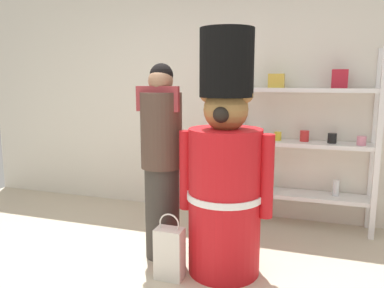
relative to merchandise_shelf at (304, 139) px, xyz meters
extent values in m
cube|color=silver|center=(-0.83, 0.22, 0.39)|extent=(6.40, 0.12, 2.60)
cube|color=white|center=(-0.66, -0.15, -0.02)|extent=(0.05, 0.05, 1.80)
cube|color=white|center=(0.66, -0.15, -0.02)|extent=(0.05, 0.05, 1.80)
cube|color=white|center=(-0.66, 0.15, -0.02)|extent=(0.05, 0.05, 1.80)
cube|color=white|center=(0.66, 0.15, -0.02)|extent=(0.05, 0.05, 1.80)
cube|color=white|center=(0.00, 0.00, -0.59)|extent=(1.32, 0.30, 0.04)
cube|color=white|center=(0.00, 0.00, -0.05)|extent=(1.32, 0.30, 0.04)
cube|color=white|center=(0.00, 0.00, 0.49)|extent=(1.32, 0.30, 0.04)
cylinder|color=navy|center=(-0.53, 0.01, 0.02)|extent=(0.07, 0.07, 0.10)
cylinder|color=yellow|center=(-0.27, 0.02, 0.01)|extent=(0.07, 0.07, 0.09)
cylinder|color=red|center=(0.00, 0.04, 0.02)|extent=(0.09, 0.09, 0.11)
cylinder|color=black|center=(0.26, 0.00, 0.02)|extent=(0.09, 0.09, 0.10)
cylinder|color=pink|center=(0.52, -0.04, 0.01)|extent=(0.09, 0.09, 0.09)
cylinder|color=#596B33|center=(-0.33, -0.02, -0.46)|extent=(0.06, 0.06, 0.22)
cylinder|color=silver|center=(0.33, 0.02, -0.49)|extent=(0.06, 0.06, 0.16)
cube|color=gold|center=(-0.30, 0.00, 0.58)|extent=(0.16, 0.13, 0.14)
cube|color=#B21E2D|center=(0.29, 0.00, 0.60)|extent=(0.14, 0.12, 0.18)
cylinder|color=red|center=(-0.54, -1.18, -0.34)|extent=(0.56, 0.56, 1.14)
cylinder|color=white|center=(-0.54, -1.18, -0.29)|extent=(0.58, 0.58, 0.05)
sphere|color=olive|center=(-0.54, -1.18, 0.37)|extent=(0.33, 0.33, 0.33)
sphere|color=olive|center=(-0.68, -1.18, 0.48)|extent=(0.12, 0.12, 0.12)
sphere|color=olive|center=(-0.40, -1.18, 0.48)|extent=(0.12, 0.12, 0.12)
cylinder|color=black|center=(-0.54, -1.18, 0.71)|extent=(0.40, 0.40, 0.49)
cylinder|color=red|center=(-0.85, -1.18, -0.12)|extent=(0.11, 0.11, 0.63)
cylinder|color=red|center=(-0.23, -1.18, -0.12)|extent=(0.11, 0.11, 0.63)
sphere|color=black|center=(-0.54, -1.33, 0.34)|extent=(0.12, 0.12, 0.12)
cylinder|color=#38332D|center=(-1.10, -1.09, -0.52)|extent=(0.29, 0.29, 0.78)
cylinder|color=#4C382D|center=(-1.10, -1.09, 0.18)|extent=(0.34, 0.34, 0.62)
sphere|color=#A37556|center=(-1.10, -1.09, 0.58)|extent=(0.20, 0.20, 0.20)
cube|color=#993338|center=(-1.10, -1.16, 0.44)|extent=(0.36, 0.04, 0.20)
sphere|color=black|center=(-1.10, -1.07, 0.62)|extent=(0.19, 0.19, 0.19)
cube|color=silver|center=(-0.90, -1.42, -0.72)|extent=(0.21, 0.14, 0.40)
torus|color=silver|center=(-0.90, -1.42, -0.48)|extent=(0.16, 0.01, 0.16)
camera|label=1|loc=(0.10, -3.92, 0.59)|focal=35.38mm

